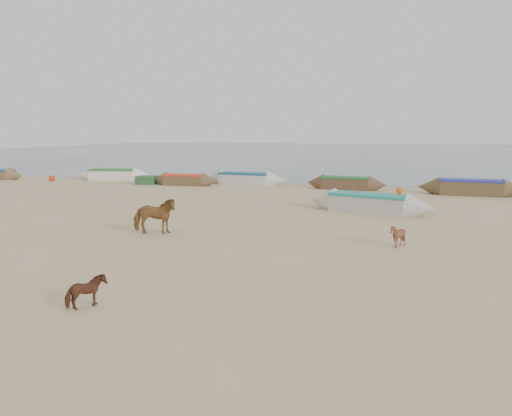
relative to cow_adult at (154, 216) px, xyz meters
The scene contains 8 objects.
ground 4.75m from the cow_adult, 37.92° to the right, with size 140.00×140.00×0.00m, color tan.
sea 79.20m from the cow_adult, 87.32° to the left, with size 160.00×160.00×0.00m, color slate.
cow_adult is the anchor object (origin of this frame).
calf_front 8.93m from the cow_adult, ahead, with size 0.64×0.72×0.80m, color brown.
calf_right 8.09m from the cow_adult, 72.87° to the right, with size 0.74×0.63×0.74m, color #582C1C.
near_canoe 10.63m from the cow_adult, 44.78° to the left, with size 6.36×1.33×0.90m, color beige, non-canonical shape.
waterline_canoes 17.48m from the cow_adult, 79.45° to the left, with size 57.26×4.48×0.97m.
beach_clutter 18.83m from the cow_adult, 64.88° to the left, with size 42.46×4.27×0.64m.
Camera 1 is at (5.23, -13.96, 3.90)m, focal length 35.00 mm.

